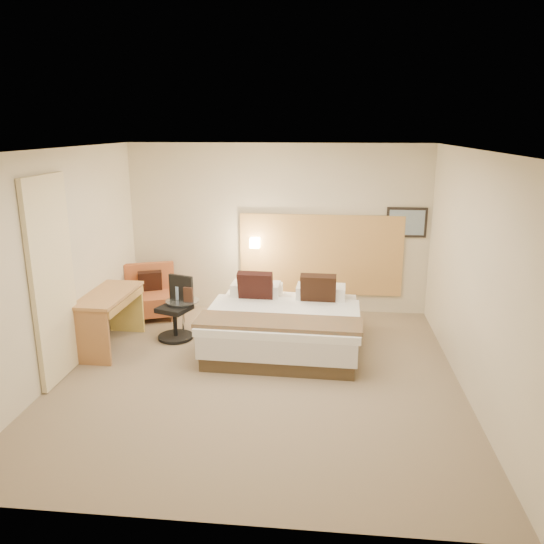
# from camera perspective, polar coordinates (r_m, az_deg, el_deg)

# --- Properties ---
(floor) EXTENTS (4.80, 5.00, 0.02)m
(floor) POSITION_cam_1_polar(r_m,az_deg,el_deg) (6.59, -1.48, -11.21)
(floor) COLOR #806D56
(floor) RESTS_ON ground
(ceiling) EXTENTS (4.80, 5.00, 0.02)m
(ceiling) POSITION_cam_1_polar(r_m,az_deg,el_deg) (5.90, -1.67, 13.14)
(ceiling) COLOR white
(ceiling) RESTS_ON floor
(wall_back) EXTENTS (4.80, 0.02, 2.70)m
(wall_back) POSITION_cam_1_polar(r_m,az_deg,el_deg) (8.54, 0.61, 4.65)
(wall_back) COLOR beige
(wall_back) RESTS_ON floor
(wall_front) EXTENTS (4.80, 0.02, 2.70)m
(wall_front) POSITION_cam_1_polar(r_m,az_deg,el_deg) (3.77, -6.56, -9.65)
(wall_front) COLOR beige
(wall_front) RESTS_ON floor
(wall_left) EXTENTS (0.02, 5.00, 2.70)m
(wall_left) POSITION_cam_1_polar(r_m,az_deg,el_deg) (6.84, -22.02, 0.80)
(wall_left) COLOR beige
(wall_left) RESTS_ON floor
(wall_right) EXTENTS (0.02, 5.00, 2.70)m
(wall_right) POSITION_cam_1_polar(r_m,az_deg,el_deg) (6.27, 20.82, -0.33)
(wall_right) COLOR beige
(wall_right) RESTS_ON floor
(headboard_panel) EXTENTS (2.60, 0.04, 1.30)m
(headboard_panel) POSITION_cam_1_polar(r_m,az_deg,el_deg) (8.55, 5.26, 1.85)
(headboard_panel) COLOR tan
(headboard_panel) RESTS_ON wall_back
(art_frame) EXTENTS (0.62, 0.03, 0.47)m
(art_frame) POSITION_cam_1_polar(r_m,az_deg,el_deg) (8.54, 14.27, 5.20)
(art_frame) COLOR black
(art_frame) RESTS_ON wall_back
(art_canvas) EXTENTS (0.54, 0.01, 0.39)m
(art_canvas) POSITION_cam_1_polar(r_m,az_deg,el_deg) (8.52, 14.29, 5.17)
(art_canvas) COLOR gray
(art_canvas) RESTS_ON wall_back
(lamp_arm) EXTENTS (0.02, 0.12, 0.02)m
(lamp_arm) POSITION_cam_1_polar(r_m,az_deg,el_deg) (8.53, -1.80, 3.26)
(lamp_arm) COLOR silver
(lamp_arm) RESTS_ON wall_back
(lamp_shade) EXTENTS (0.15, 0.15, 0.15)m
(lamp_shade) POSITION_cam_1_polar(r_m,az_deg,el_deg) (8.47, -1.85, 3.17)
(lamp_shade) COLOR #FFEDC6
(lamp_shade) RESTS_ON wall_back
(curtain) EXTENTS (0.06, 0.90, 2.42)m
(curtain) POSITION_cam_1_polar(r_m,az_deg,el_deg) (6.64, -22.51, -0.84)
(curtain) COLOR beige
(curtain) RESTS_ON wall_left
(bottle_a) EXTENTS (0.06, 0.06, 0.19)m
(bottle_a) POSITION_cam_1_polar(r_m,az_deg,el_deg) (7.74, -10.14, -2.22)
(bottle_a) COLOR #8AA7D6
(bottle_a) RESTS_ON side_table
(bottle_b) EXTENTS (0.06, 0.06, 0.19)m
(bottle_b) POSITION_cam_1_polar(r_m,az_deg,el_deg) (7.74, -9.76, -2.21)
(bottle_b) COLOR #91B0E1
(bottle_b) RESTS_ON side_table
(menu_folder) EXTENTS (0.13, 0.06, 0.21)m
(menu_folder) POSITION_cam_1_polar(r_m,az_deg,el_deg) (7.60, -9.01, -2.42)
(menu_folder) COLOR #3A2218
(menu_folder) RESTS_ON side_table
(bed) EXTENTS (2.09, 2.03, 0.99)m
(bed) POSITION_cam_1_polar(r_m,az_deg,el_deg) (7.32, 1.32, -5.59)
(bed) COLOR #453522
(bed) RESTS_ON floor
(lounge_chair) EXTENTS (0.97, 0.92, 0.82)m
(lounge_chair) POSITION_cam_1_polar(r_m,az_deg,el_deg) (8.66, -12.87, -2.58)
(lounge_chair) COLOR olive
(lounge_chair) RESTS_ON floor
(side_table) EXTENTS (0.51, 0.51, 0.54)m
(side_table) POSITION_cam_1_polar(r_m,az_deg,el_deg) (7.78, -9.54, -4.68)
(side_table) COLOR silver
(side_table) RESTS_ON floor
(desk) EXTENTS (0.60, 1.26, 0.78)m
(desk) POSITION_cam_1_polar(r_m,az_deg,el_deg) (7.51, -17.07, -3.39)
(desk) COLOR #B07A45
(desk) RESTS_ON floor
(desk_chair) EXTENTS (0.64, 0.64, 0.89)m
(desk_chair) POSITION_cam_1_polar(r_m,az_deg,el_deg) (7.70, -10.23, -4.41)
(desk_chair) COLOR black
(desk_chair) RESTS_ON floor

